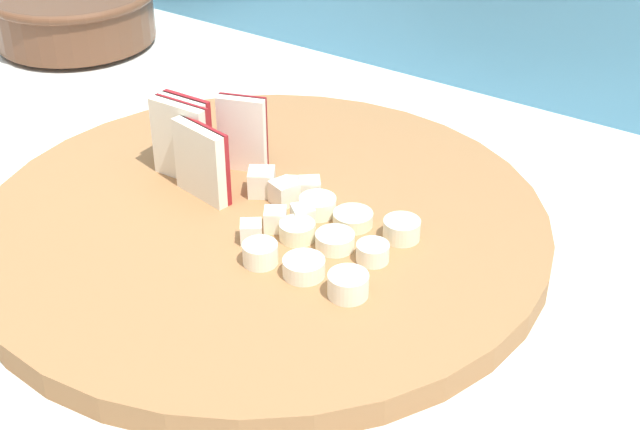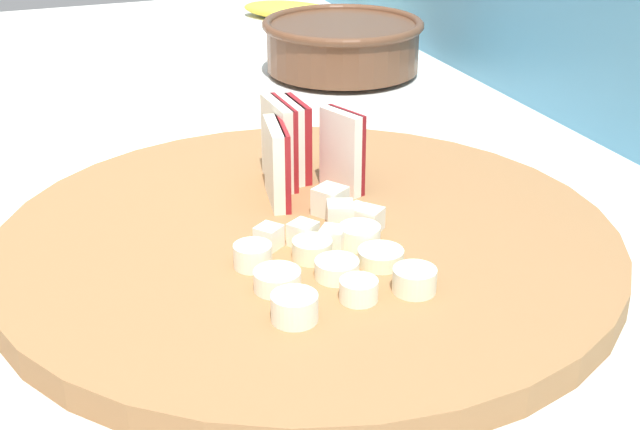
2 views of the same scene
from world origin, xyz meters
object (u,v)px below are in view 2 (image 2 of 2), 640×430
object	(u,v)px
apple_dice_pile	(330,219)
ceramic_bowl	(343,43)
cutting_board	(308,243)
banana_peel	(293,11)
banana_slice_rows	(331,269)
apple_wedge_fan	(294,148)

from	to	relation	value
apple_dice_pile	ceramic_bowl	size ratio (longest dim) A/B	0.51
cutting_board	banana_peel	world-z (taller)	banana_peel
cutting_board	banana_slice_rows	xyz separation A→B (m)	(0.07, -0.01, 0.02)
cutting_board	banana_peel	distance (m)	0.73
cutting_board	apple_wedge_fan	size ratio (longest dim) A/B	4.82
apple_dice_pile	apple_wedge_fan	bearing A→B (deg)	177.82
banana_slice_rows	banana_peel	world-z (taller)	banana_slice_rows
apple_dice_pile	banana_peel	xyz separation A→B (m)	(-0.69, 0.22, -0.02)
cutting_board	banana_slice_rows	distance (m)	0.07
apple_wedge_fan	apple_dice_pile	distance (m)	0.08
cutting_board	banana_slice_rows	world-z (taller)	banana_slice_rows
cutting_board	ceramic_bowl	bearing A→B (deg)	154.55
banana_peel	banana_slice_rows	bearing A→B (deg)	-17.80
cutting_board	ceramic_bowl	size ratio (longest dim) A/B	2.33
banana_slice_rows	ceramic_bowl	xyz separation A→B (m)	(-0.47, 0.20, 0.01)
apple_wedge_fan	banana_slice_rows	xyz separation A→B (m)	(0.14, -0.03, -0.02)
apple_dice_pile	banana_slice_rows	world-z (taller)	apple_dice_pile
apple_dice_pile	banana_slice_rows	size ratio (longest dim) A/B	0.88
apple_dice_pile	ceramic_bowl	world-z (taller)	ceramic_bowl
apple_wedge_fan	ceramic_bowl	xyz separation A→B (m)	(-0.33, 0.18, -0.01)
cutting_board	banana_slice_rows	bearing A→B (deg)	-8.34
cutting_board	banana_peel	bearing A→B (deg)	161.30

